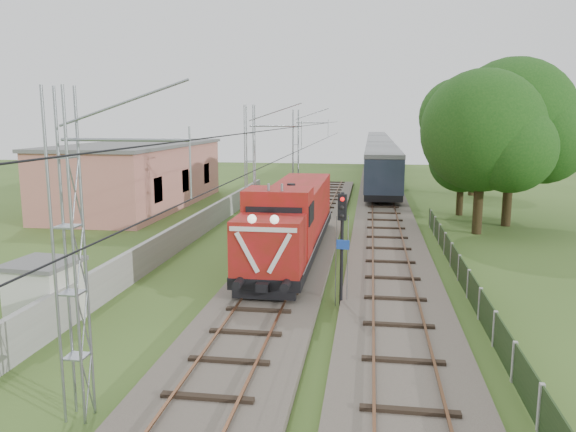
% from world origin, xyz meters
% --- Properties ---
extents(ground, '(140.00, 140.00, 0.00)m').
position_xyz_m(ground, '(0.00, 0.00, 0.00)').
color(ground, '#38531F').
rests_on(ground, ground).
extents(track_main, '(4.20, 70.00, 0.45)m').
position_xyz_m(track_main, '(0.00, 7.00, 0.18)').
color(track_main, '#6B6054').
rests_on(track_main, ground).
extents(track_side, '(4.20, 80.00, 0.45)m').
position_xyz_m(track_side, '(5.00, 20.00, 0.18)').
color(track_side, '#6B6054').
rests_on(track_side, ground).
extents(catenary, '(3.31, 70.00, 8.00)m').
position_xyz_m(catenary, '(-2.95, 12.00, 4.05)').
color(catenary, gray).
rests_on(catenary, ground).
extents(boundary_wall, '(0.25, 40.00, 1.50)m').
position_xyz_m(boundary_wall, '(-6.50, 12.00, 0.75)').
color(boundary_wall, '#9E9E99').
rests_on(boundary_wall, ground).
extents(station_building, '(8.40, 20.40, 5.22)m').
position_xyz_m(station_building, '(-15.00, 24.00, 2.63)').
color(station_building, '#BF7167').
rests_on(station_building, ground).
extents(fence, '(0.12, 32.00, 1.20)m').
position_xyz_m(fence, '(8.00, 3.00, 0.60)').
color(fence, black).
rests_on(fence, ground).
extents(locomotive, '(2.85, 16.29, 4.14)m').
position_xyz_m(locomotive, '(0.00, 8.29, 2.15)').
color(locomotive, black).
rests_on(locomotive, ground).
extents(coach_rake, '(3.23, 72.04, 3.73)m').
position_xyz_m(coach_rake, '(5.00, 60.72, 2.65)').
color(coach_rake, black).
rests_on(coach_rake, ground).
extents(signal_post, '(0.50, 0.39, 4.52)m').
position_xyz_m(signal_post, '(2.92, 1.01, 3.10)').
color(signal_post, black).
rests_on(signal_post, ground).
extents(relay_hut, '(2.43, 2.43, 2.32)m').
position_xyz_m(relay_hut, '(-7.40, -2.27, 1.17)').
color(relay_hut, silver).
rests_on(relay_hut, ground).
extents(tree_a, '(7.92, 7.54, 10.27)m').
position_xyz_m(tree_a, '(10.79, 16.40, 6.41)').
color(tree_a, '#372B16').
rests_on(tree_a, ground).
extents(tree_b, '(8.64, 8.23, 11.21)m').
position_xyz_m(tree_b, '(13.24, 19.41, 6.99)').
color(tree_b, '#372B16').
rests_on(tree_b, ground).
extents(tree_c, '(5.13, 4.88, 6.64)m').
position_xyz_m(tree_c, '(10.71, 23.37, 4.14)').
color(tree_c, '#372B16').
rests_on(tree_c, ground).
extents(tree_d, '(6.26, 5.97, 8.12)m').
position_xyz_m(tree_d, '(13.50, 34.82, 5.06)').
color(tree_d, '#372B16').
rests_on(tree_d, ground).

